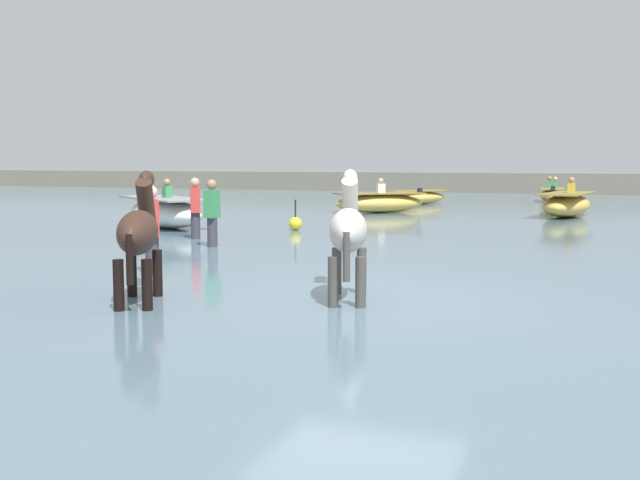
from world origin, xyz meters
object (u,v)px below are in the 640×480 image
object	(u,v)px
boat_distant_east	(567,205)
channel_buoy	(295,223)
boat_distant_west	(416,197)
boat_mid_channel	(165,212)
horse_trailing_pinto	(348,233)
boat_near_starboard	(380,203)
horse_lead_dark_bay	(139,236)
person_onlooker_right	(152,237)
person_onlooker_left	(195,213)
person_wading_close	(212,218)
boat_near_port	(552,195)

from	to	relation	value
boat_distant_east	channel_buoy	bearing A→B (deg)	-129.56
boat_distant_west	boat_distant_east	size ratio (longest dim) A/B	0.87
boat_mid_channel	boat_distant_east	distance (m)	11.98
horse_trailing_pinto	channel_buoy	distance (m)	9.41
boat_near_starboard	horse_trailing_pinto	bearing A→B (deg)	-74.78
boat_distant_west	boat_near_starboard	xyz separation A→B (m)	(0.06, -5.14, 0.06)
boat_near_starboard	channel_buoy	distance (m)	6.83
boat_distant_west	boat_distant_east	xyz separation A→B (m)	(5.85, -4.83, 0.09)
horse_lead_dark_bay	channel_buoy	size ratio (longest dim) A/B	2.52
channel_buoy	person_onlooker_right	bearing A→B (deg)	-83.49
boat_mid_channel	person_onlooker_left	xyz separation A→B (m)	(2.20, -2.27, 0.18)
person_onlooker_left	person_wading_close	distance (m)	1.62
person_onlooker_left	boat_distant_west	bearing A→B (deg)	85.15
person_wading_close	person_onlooker_right	bearing A→B (deg)	-74.77
boat_distant_east	person_onlooker_right	size ratio (longest dim) A/B	2.15
boat_distant_west	channel_buoy	xyz separation A→B (m)	(-0.04, -11.96, -0.10)
boat_mid_channel	person_onlooker_right	size ratio (longest dim) A/B	2.20
horse_lead_dark_bay	channel_buoy	distance (m)	9.69
boat_distant_west	boat_near_port	world-z (taller)	boat_near_port
boat_distant_east	person_wading_close	distance (m)	12.58
horse_lead_dark_bay	boat_near_starboard	bearing A→B (deg)	96.58
boat_distant_east	boat_distant_west	bearing A→B (deg)	140.46
boat_distant_west	person_wading_close	xyz separation A→B (m)	(-0.16, -15.88, 0.29)
boat_near_port	person_wading_close	bearing A→B (deg)	-104.28
horse_trailing_pinto	person_wading_close	bearing A→B (deg)	134.33
boat_near_port	boat_near_starboard	size ratio (longest dim) A/B	0.89
horse_trailing_pinto	boat_mid_channel	distance (m)	11.02
horse_trailing_pinto	person_onlooker_right	size ratio (longest dim) A/B	1.15
boat_distant_west	person_onlooker_left	xyz separation A→B (m)	(-1.25, -14.67, 0.29)
boat_near_port	boat_near_starboard	bearing A→B (deg)	-118.43
boat_mid_channel	boat_distant_west	world-z (taller)	boat_mid_channel
horse_trailing_pinto	person_wading_close	world-z (taller)	horse_trailing_pinto
person_wading_close	channel_buoy	size ratio (longest dim) A/B	2.20
boat_near_port	person_onlooker_left	size ratio (longest dim) A/B	1.64
boat_mid_channel	boat_near_starboard	world-z (taller)	boat_mid_channel
boat_distant_west	boat_near_starboard	world-z (taller)	boat_near_starboard
boat_near_starboard	boat_near_port	bearing A→B (deg)	61.57
boat_near_starboard	person_onlooker_right	world-z (taller)	person_onlooker_right
boat_near_starboard	boat_distant_east	xyz separation A→B (m)	(5.79, 0.31, 0.03)
boat_mid_channel	boat_distant_west	distance (m)	12.87
channel_buoy	boat_distant_east	bearing A→B (deg)	50.44
boat_near_starboard	channel_buoy	bearing A→B (deg)	-90.83
boat_near_starboard	person_onlooker_left	size ratio (longest dim) A/B	1.85
horse_lead_dark_bay	person_onlooker_left	xyz separation A→B (m)	(-3.18, 6.75, -0.24)
horse_lead_dark_bay	boat_distant_east	world-z (taller)	horse_lead_dark_bay
horse_lead_dark_bay	boat_distant_west	bearing A→B (deg)	95.16
boat_distant_west	boat_mid_channel	bearing A→B (deg)	-105.51
boat_near_port	channel_buoy	xyz separation A→B (m)	(-4.84, -15.59, -0.13)
horse_lead_dark_bay	boat_distant_west	size ratio (longest dim) A/B	0.61
boat_distant_west	person_onlooker_right	size ratio (longest dim) A/B	1.87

